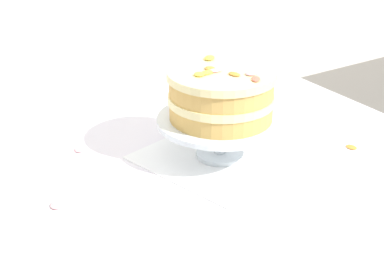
% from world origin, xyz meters
% --- Properties ---
extents(dining_table, '(1.40, 1.00, 0.74)m').
position_xyz_m(dining_table, '(0.00, -0.03, 0.65)').
color(dining_table, white).
rests_on(dining_table, ground).
extents(linen_napkin, '(0.39, 0.39, 0.00)m').
position_xyz_m(linen_napkin, '(0.18, 0.07, 0.74)').
color(linen_napkin, white).
rests_on(linen_napkin, dining_table).
extents(cake_stand, '(0.29, 0.29, 0.10)m').
position_xyz_m(cake_stand, '(0.18, 0.07, 0.82)').
color(cake_stand, silver).
rests_on(cake_stand, linen_napkin).
extents(layer_cake, '(0.24, 0.24, 0.12)m').
position_xyz_m(layer_cake, '(0.18, 0.07, 0.90)').
color(layer_cake, tan).
rests_on(layer_cake, cake_stand).
extents(loose_petal_0, '(0.04, 0.04, 0.01)m').
position_xyz_m(loose_petal_0, '(-0.22, 0.07, 0.74)').
color(loose_petal_0, pink).
rests_on(loose_petal_0, dining_table).
extents(loose_petal_1, '(0.04, 0.04, 0.01)m').
position_xyz_m(loose_petal_1, '(-0.08, 0.28, 0.74)').
color(loose_petal_1, pink).
rests_on(loose_petal_1, dining_table).
extents(loose_petal_2, '(0.02, 0.03, 0.00)m').
position_xyz_m(loose_petal_2, '(0.47, -0.06, 0.74)').
color(loose_petal_2, orange).
rests_on(loose_petal_2, dining_table).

